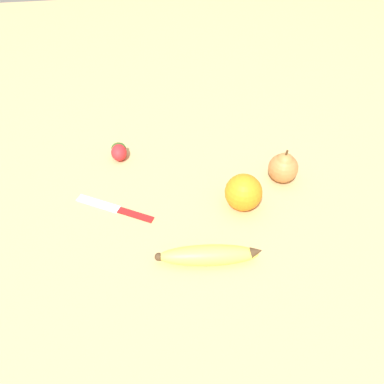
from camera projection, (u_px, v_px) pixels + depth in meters
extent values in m
plane|color=tan|center=(200.00, 222.00, 0.82)|extent=(3.00, 3.00, 0.00)
ellipsoid|color=#DBCC4C|center=(208.00, 255.00, 0.74)|extent=(0.06, 0.20, 0.04)
cone|color=#47331E|center=(257.00, 252.00, 0.73)|extent=(0.03, 0.03, 0.03)
sphere|color=#47331E|center=(159.00, 257.00, 0.73)|extent=(0.02, 0.02, 0.02)
sphere|color=orange|center=(243.00, 192.00, 0.83)|extent=(0.08, 0.08, 0.08)
sphere|color=#B2753D|center=(283.00, 168.00, 0.90)|extent=(0.07, 0.07, 0.07)
sphere|color=#B2753D|center=(285.00, 162.00, 0.88)|extent=(0.04, 0.04, 0.04)
cylinder|color=#4C3319|center=(287.00, 153.00, 0.86)|extent=(0.01, 0.01, 0.02)
ellipsoid|color=red|center=(119.00, 153.00, 0.96)|extent=(0.05, 0.04, 0.04)
cone|color=#3D8438|center=(119.00, 147.00, 0.98)|extent=(0.01, 0.04, 0.04)
cube|color=silver|center=(98.00, 203.00, 0.86)|extent=(0.07, 0.10, 0.00)
cube|color=red|center=(135.00, 214.00, 0.83)|extent=(0.06, 0.08, 0.01)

